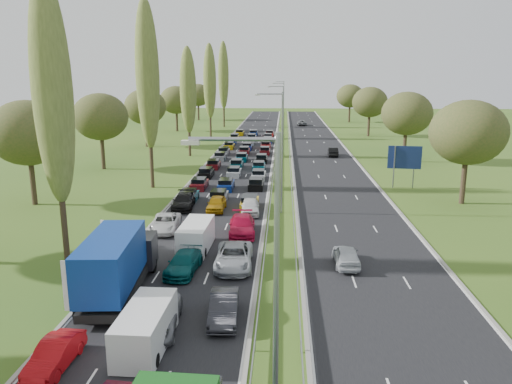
# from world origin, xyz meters

# --- Properties ---
(ground) EXTENTS (260.00, 260.00, 0.00)m
(ground) POSITION_xyz_m (4.50, 80.00, 0.00)
(ground) COLOR #33561B
(ground) RESTS_ON ground
(near_carriageway) EXTENTS (10.50, 215.00, 0.04)m
(near_carriageway) POSITION_xyz_m (-2.25, 82.50, 0.00)
(near_carriageway) COLOR black
(near_carriageway) RESTS_ON ground
(far_carriageway) EXTENTS (10.50, 215.00, 0.04)m
(far_carriageway) POSITION_xyz_m (11.25, 82.50, 0.00)
(far_carriageway) COLOR black
(far_carriageway) RESTS_ON ground
(central_reservation) EXTENTS (2.36, 215.00, 0.32)m
(central_reservation) POSITION_xyz_m (4.50, 82.50, 0.55)
(central_reservation) COLOR gray
(central_reservation) RESTS_ON ground
(lamp_columns) EXTENTS (0.18, 140.18, 12.00)m
(lamp_columns) POSITION_xyz_m (4.50, 78.00, 6.00)
(lamp_columns) COLOR gray
(lamp_columns) RESTS_ON ground
(poplar_row) EXTENTS (2.80, 127.80, 22.44)m
(poplar_row) POSITION_xyz_m (-11.50, 68.17, 12.39)
(poplar_row) COLOR #2D2116
(poplar_row) RESTS_ON ground
(woodland_left) EXTENTS (8.00, 166.00, 11.10)m
(woodland_left) POSITION_xyz_m (-22.00, 62.63, 7.68)
(woodland_left) COLOR #2D2116
(woodland_left) RESTS_ON ground
(woodland_right) EXTENTS (8.00, 153.00, 11.10)m
(woodland_right) POSITION_xyz_m (24.00, 66.67, 7.68)
(woodland_right) COLOR #2D2116
(woodland_right) RESTS_ON ground
(traffic_queue_fill) EXTENTS (9.08, 69.13, 0.80)m
(traffic_queue_fill) POSITION_xyz_m (-2.23, 77.64, 0.44)
(traffic_queue_fill) COLOR #053F4C
(traffic_queue_fill) RESTS_ON ground
(near_car_1) EXTENTS (1.55, 4.11, 1.34)m
(near_car_1) POSITION_xyz_m (-5.99, 15.00, 0.69)
(near_car_1) COLOR #A20A0F
(near_car_1) RESTS_ON near_carriageway
(near_car_2) EXTENTS (2.69, 5.30, 1.43)m
(near_car_2) POSITION_xyz_m (-5.79, 36.50, 0.74)
(near_car_2) COLOR silver
(near_car_2) RESTS_ON near_carriageway
(near_car_3) EXTENTS (2.45, 5.32, 1.51)m
(near_car_3) POSITION_xyz_m (-5.69, 44.24, 0.77)
(near_car_3) COLOR black
(near_car_3) RESTS_ON near_carriageway
(near_car_6) EXTENTS (2.93, 5.58, 1.50)m
(near_car_6) POSITION_xyz_m (-2.19, 18.83, 0.77)
(near_car_6) COLOR slate
(near_car_6) RESTS_ON near_carriageway
(near_car_7) EXTENTS (2.31, 4.94, 1.39)m
(near_car_7) POSITION_xyz_m (-2.24, 26.98, 0.72)
(near_car_7) COLOR #044648
(near_car_7) RESTS_ON near_carriageway
(near_car_8) EXTENTS (1.78, 4.35, 1.48)m
(near_car_8) POSITION_xyz_m (-2.14, 43.52, 0.76)
(near_car_8) COLOR #B27E0B
(near_car_8) RESTS_ON near_carriageway
(near_car_9) EXTENTS (1.83, 4.58, 1.48)m
(near_car_9) POSITION_xyz_m (1.41, 20.19, 0.76)
(near_car_9) COLOR black
(near_car_9) RESTS_ON near_carriageway
(near_car_10) EXTENTS (2.83, 5.75, 1.57)m
(near_car_10) POSITION_xyz_m (1.18, 28.19, 0.81)
(near_car_10) COLOR #A1A5AA
(near_car_10) RESTS_ON near_carriageway
(near_car_11) EXTENTS (2.59, 5.59, 1.58)m
(near_car_11) POSITION_xyz_m (1.13, 35.84, 0.81)
(near_car_11) COLOR #AC0A2E
(near_car_11) RESTS_ON near_carriageway
(near_car_12) EXTENTS (2.05, 4.55, 1.52)m
(near_car_12) POSITION_xyz_m (1.39, 42.47, 0.78)
(near_car_12) COLOR silver
(near_car_12) RESTS_ON near_carriageway
(far_car_0) EXTENTS (1.76, 4.37, 1.49)m
(far_car_0) POSITION_xyz_m (9.31, 28.98, 0.76)
(far_car_0) COLOR silver
(far_car_0) RESTS_ON far_carriageway
(far_car_1) EXTENTS (1.67, 4.57, 1.49)m
(far_car_1) POSITION_xyz_m (13.12, 80.08, 0.77)
(far_car_1) COLOR black
(far_car_1) RESTS_ON far_carriageway
(far_car_2) EXTENTS (2.62, 5.51, 1.52)m
(far_car_2) POSITION_xyz_m (9.62, 134.40, 0.78)
(far_car_2) COLOR slate
(far_car_2) RESTS_ON far_carriageway
(blue_lorry) EXTENTS (2.72, 9.77, 4.13)m
(blue_lorry) POSITION_xyz_m (-5.57, 23.05, 2.13)
(blue_lorry) COLOR black
(blue_lorry) RESTS_ON near_carriageway
(white_van_front) EXTENTS (2.09, 5.33, 2.14)m
(white_van_front) POSITION_xyz_m (-2.16, 17.23, 1.10)
(white_van_front) COLOR silver
(white_van_front) RESTS_ON near_carriageway
(white_van_rear) EXTENTS (2.12, 5.41, 2.17)m
(white_van_rear) POSITION_xyz_m (-2.18, 32.02, 1.11)
(white_van_rear) COLOR white
(white_van_rear) RESTS_ON near_carriageway
(info_sign) EXTENTS (1.46, 0.56, 2.10)m
(info_sign) POSITION_xyz_m (-9.40, 32.30, 1.37)
(info_sign) COLOR gray
(info_sign) RESTS_ON ground
(direction_sign) EXTENTS (3.99, 0.55, 5.20)m
(direction_sign) POSITION_xyz_m (19.40, 55.44, 3.57)
(direction_sign) COLOR gray
(direction_sign) RESTS_ON ground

